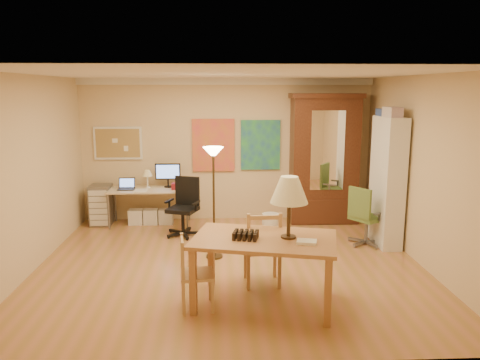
{
  "coord_description": "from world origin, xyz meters",
  "views": [
    {
      "loc": [
        -0.15,
        -6.41,
        2.49
      ],
      "look_at": [
        0.16,
        0.3,
        1.19
      ],
      "focal_mm": 35.0,
      "sensor_mm": 36.0,
      "label": 1
    }
  ],
  "objects_px": {
    "dining_table": "(273,225)",
    "office_chair_black": "(184,220)",
    "armoire": "(324,167)",
    "computer_desk": "(152,203)",
    "office_chair_green": "(365,229)",
    "bookshelf": "(387,182)"
  },
  "relations": [
    {
      "from": "dining_table",
      "to": "office_chair_black",
      "type": "height_order",
      "value": "dining_table"
    },
    {
      "from": "office_chair_black",
      "to": "armoire",
      "type": "relative_size",
      "value": 0.41
    },
    {
      "from": "computer_desk",
      "to": "armoire",
      "type": "height_order",
      "value": "armoire"
    },
    {
      "from": "dining_table",
      "to": "armoire",
      "type": "height_order",
      "value": "armoire"
    },
    {
      "from": "office_chair_green",
      "to": "dining_table",
      "type": "bearing_deg",
      "value": -130.1
    },
    {
      "from": "dining_table",
      "to": "office_chair_black",
      "type": "xyz_separation_m",
      "value": [
        -1.23,
        2.73,
        -0.7
      ]
    },
    {
      "from": "computer_desk",
      "to": "office_chair_black",
      "type": "relative_size",
      "value": 1.49
    },
    {
      "from": "office_chair_black",
      "to": "bookshelf",
      "type": "distance_m",
      "value": 3.46
    },
    {
      "from": "dining_table",
      "to": "bookshelf",
      "type": "xyz_separation_m",
      "value": [
        2.08,
        2.11,
        0.06
      ]
    },
    {
      "from": "dining_table",
      "to": "office_chair_green",
      "type": "bearing_deg",
      "value": 49.9
    },
    {
      "from": "office_chair_black",
      "to": "office_chair_green",
      "type": "bearing_deg",
      "value": -12.27
    },
    {
      "from": "computer_desk",
      "to": "bookshelf",
      "type": "xyz_separation_m",
      "value": [
        3.96,
        -1.32,
        0.62
      ]
    },
    {
      "from": "dining_table",
      "to": "computer_desk",
      "type": "bearing_deg",
      "value": 118.67
    },
    {
      "from": "office_chair_green",
      "to": "armoire",
      "type": "height_order",
      "value": "armoire"
    },
    {
      "from": "computer_desk",
      "to": "dining_table",
      "type": "bearing_deg",
      "value": -61.33
    },
    {
      "from": "office_chair_green",
      "to": "armoire",
      "type": "distance_m",
      "value": 1.69
    },
    {
      "from": "office_chair_green",
      "to": "computer_desk",
      "type": "bearing_deg",
      "value": 159.59
    },
    {
      "from": "dining_table",
      "to": "computer_desk",
      "type": "xyz_separation_m",
      "value": [
        -1.88,
        3.43,
        -0.55
      ]
    },
    {
      "from": "bookshelf",
      "to": "office_chair_black",
      "type": "bearing_deg",
      "value": 169.37
    },
    {
      "from": "office_chair_black",
      "to": "office_chair_green",
      "type": "distance_m",
      "value": 3.06
    },
    {
      "from": "office_chair_black",
      "to": "office_chair_green",
      "type": "height_order",
      "value": "office_chair_black"
    },
    {
      "from": "computer_desk",
      "to": "office_chair_black",
      "type": "distance_m",
      "value": 0.96
    }
  ]
}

